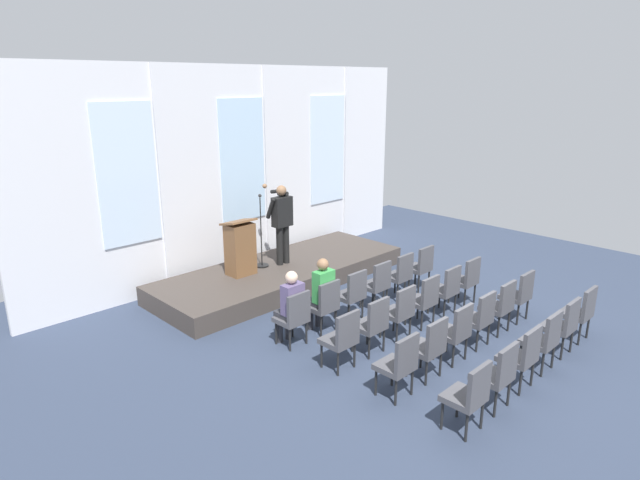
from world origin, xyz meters
name	(u,v)px	position (x,y,z in m)	size (l,w,h in m)	color
ground_plane	(467,354)	(0.00, 0.00, 0.00)	(14.99, 14.99, 0.00)	#2D384C
rear_partition	(243,170)	(0.03, 5.76, 2.26)	(9.87, 0.14, 4.48)	silver
stage_platform	(282,274)	(0.00, 4.45, 0.19)	(5.59, 2.03, 0.39)	#3F3833
speaker	(282,219)	(0.08, 4.53, 1.37)	(0.50, 0.69, 1.70)	black
mic_stand	(262,251)	(-0.34, 4.70, 0.72)	(0.28, 0.28, 1.55)	black
lectern	(240,248)	(-0.94, 4.63, 0.94)	(0.60, 0.48, 1.16)	brown
chair_r0_c0	(294,315)	(-1.74, 2.14, 0.53)	(0.46, 0.44, 0.94)	black
audience_r0_c0	(290,304)	(-1.74, 2.22, 0.71)	(0.36, 0.39, 1.27)	#2D2D33
chair_r0_c1	(325,303)	(-1.05, 2.14, 0.53)	(0.46, 0.44, 0.94)	black
audience_r0_c1	(321,291)	(-1.05, 2.22, 0.73)	(0.36, 0.39, 1.32)	#2D2D33
chair_r0_c2	(352,292)	(-0.35, 2.14, 0.53)	(0.46, 0.44, 0.94)	black
chair_r0_c3	(377,282)	(0.35, 2.14, 0.53)	(0.46, 0.44, 0.94)	black
chair_r0_c4	(400,273)	(1.05, 2.14, 0.53)	(0.46, 0.44, 0.94)	black
chair_r0_c5	(421,265)	(1.74, 2.14, 0.53)	(0.46, 0.44, 0.94)	black
chair_r1_c0	(342,337)	(-1.74, 1.08, 0.53)	(0.46, 0.44, 0.94)	black
chair_r1_c1	(373,322)	(-1.05, 1.08, 0.53)	(0.46, 0.44, 0.94)	black
chair_r1_c2	(400,309)	(-0.35, 1.08, 0.53)	(0.46, 0.44, 0.94)	black
chair_r1_c3	(424,298)	(0.35, 1.08, 0.53)	(0.46, 0.44, 0.94)	black
chair_r1_c4	(447,287)	(1.05, 1.08, 0.53)	(0.46, 0.44, 0.94)	black
chair_r1_c5	(467,278)	(1.74, 1.08, 0.53)	(0.46, 0.44, 0.94)	black
chair_r2_c0	(400,362)	(-1.74, 0.03, 0.53)	(0.46, 0.44, 0.94)	black
chair_r2_c1	(429,345)	(-1.05, 0.03, 0.53)	(0.46, 0.44, 0.94)	black
chair_r2_c2	(456,330)	(-0.35, 0.03, 0.53)	(0.46, 0.44, 0.94)	black
chair_r2_c3	(479,316)	(0.35, 0.03, 0.53)	(0.46, 0.44, 0.94)	black
chair_r2_c4	(500,304)	(1.05, 0.03, 0.53)	(0.46, 0.44, 0.94)	black
chair_r2_c5	(519,293)	(1.74, 0.03, 0.53)	(0.46, 0.44, 0.94)	black
chair_r3_c0	(470,393)	(-1.74, -1.03, 0.53)	(0.46, 0.44, 0.94)	black
chair_r3_c1	(498,372)	(-1.05, -1.03, 0.53)	(0.46, 0.44, 0.94)	black
chair_r3_c2	(523,354)	(-0.35, -1.03, 0.53)	(0.46, 0.44, 0.94)	black
chair_r3_c3	(544,338)	(0.35, -1.03, 0.53)	(0.46, 0.44, 0.94)	black
chair_r3_c4	(564,323)	(1.05, -1.03, 0.53)	(0.46, 0.44, 0.94)	black
chair_r3_c5	(581,310)	(1.74, -1.03, 0.53)	(0.46, 0.44, 0.94)	black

